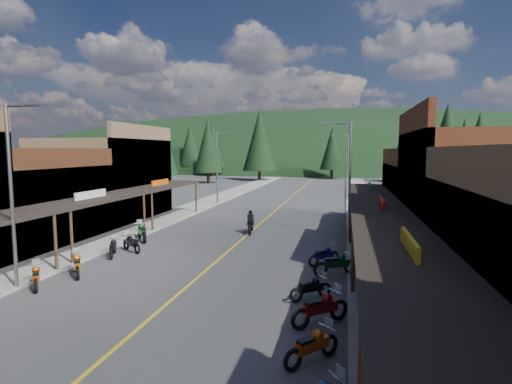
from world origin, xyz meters
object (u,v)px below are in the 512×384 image
Objects in this scene: pine_8 at (164,151)px; bike_west_6 at (77,264)px; streetlight_1 at (218,165)px; bike_west_9 at (142,231)px; shop_east_3 at (441,198)px; bike_east_7 at (336,263)px; shop_west_2 at (23,205)px; pine_11 at (447,142)px; pine_2 at (259,140)px; pine_1 at (212,145)px; bike_east_5 at (320,307)px; streetlight_0 at (14,188)px; rider_on_bike at (251,224)px; bike_west_7 at (113,247)px; pine_0 at (133,148)px; pine_5 at (479,141)px; pine_4 at (406,144)px; bike_east_8 at (324,254)px; pedestrian_east_b at (358,219)px; pine_10 at (208,146)px; bike_west_5 at (36,276)px; shop_east_2 at (487,201)px; streetlight_2 at (347,174)px; bike_east_6 at (311,287)px; bike_east_4 at (312,344)px; pine_7 at (190,146)px; shop_west_3 at (107,179)px; pine_9 at (464,148)px; streetlight_3 at (347,163)px; bike_west_8 at (131,243)px; pedestrian_east_a at (384,258)px; pine_3 at (332,148)px.

bike_west_6 is (16.19, -43.70, -5.37)m from pine_8.
bike_west_9 is at bearing -88.35° from streetlight_1.
shop_east_3 is 4.84× the size of bike_east_7.
shop_west_2 is 49.79m from pine_11.
pine_2 is 1.40× the size of pine_8.
pine_1 is 82.64m from bike_east_5.
streetlight_0 is 64.17m from pine_2.
rider_on_bike is (10.14, -50.16, -7.29)m from pine_2.
bike_west_7 is 0.84× the size of bike_east_5.
pine_0 is 74.69m from pine_5.
bike_east_8 is (-12.20, -59.26, -6.66)m from pine_4.
shop_east_3 is at bearing -108.45° from pine_5.
pedestrian_east_b reaches higher than bike_east_7.
pine_10 is 48.06m from pedestrian_east_b.
bike_west_5 is at bearing -86.78° from pine_2.
pine_11 is 6.35× the size of bike_west_7.
shop_east_2 is 1.09× the size of pine_8.
streetlight_2 is at bearing 150.15° from bike_east_7.
streetlight_1 is 19.42m from pedestrian_east_b.
pine_8 is 39.40m from rider_on_bike.
shop_west_2 is at bearing 107.27° from bike_west_6.
streetlight_0 reaches higher than rider_on_bike.
pine_0 is at bearing 131.73° from shop_east_2.
bike_east_6 is 3.55m from bike_east_7.
pedestrian_east_b is (14.77, 15.89, -3.48)m from streetlight_0.
pine_7 is at bearing 155.55° from bike_east_4.
shop_west_3 is 1.01× the size of pine_9.
bike_west_5 is 0.88× the size of bike_east_7.
streetlight_3 is 39.49m from bike_east_4.
bike_west_8 is (-39.62, -70.97, -7.42)m from pine_5.
bike_west_8 is at bearing -85.60° from pine_2.
shop_west_3 is at bearing -128.21° from pine_5.
pine_0 is at bearing -170.29° from bike_east_7.
pine_11 reaches higher than bike_west_6.
pine_7 is (-25.05, 54.00, 2.78)m from streetlight_1.
pine_8 reaches higher than shop_west_2.
pedestrian_east_a is (-5.10, -12.26, -1.51)m from shop_east_3.
bike_west_7 is (-40.10, -72.15, -7.43)m from pine_5.
pedestrian_east_a is (-9.34, -60.96, -6.21)m from pine_4.
pine_11 is (38.00, -12.00, 0.40)m from pine_10.
pine_3 is at bearing 100.11° from shop_east_3.
streetlight_2 is at bearing -27.38° from bike_west_8.
pine_3 reaches higher than shop_east_3.
bike_east_4 is (19.76, -20.59, -2.95)m from shop_west_3.
bike_east_7 is at bearing -55.23° from pine_8.
pine_7 is at bearing 176.53° from pine_5.
bike_east_8 is (-0.17, 10.03, 0.00)m from bike_east_4.
rider_on_bike is (18.14, -42.16, -6.08)m from pine_10.
pedestrian_east_a is (40.66, -76.96, -6.21)m from pine_7.
bike_west_5 is (-24.42, -65.65, -6.67)m from pine_4.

